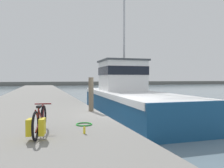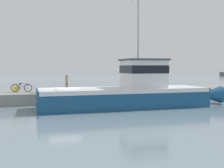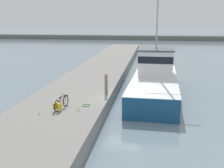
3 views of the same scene
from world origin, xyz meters
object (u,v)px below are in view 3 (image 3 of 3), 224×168
(mooring_post, at_px, (106,84))
(fishing_boat_main, at_px, (155,79))
(bicycle_touring, at_px, (60,104))
(water_bottle_on_curb, at_px, (78,109))
(water_bottle_by_bike, at_px, (39,112))

(mooring_post, bearing_deg, fishing_boat_main, 51.91)
(bicycle_touring, distance_m, water_bottle_on_curb, 1.16)
(fishing_boat_main, bearing_deg, water_bottle_by_bike, -123.41)
(fishing_boat_main, relative_size, mooring_post, 10.14)
(bicycle_touring, xyz_separation_m, water_bottle_on_curb, (1.13, -0.09, -0.26))
(fishing_boat_main, xyz_separation_m, bicycle_touring, (-5.60, -8.10, 0.04))
(fishing_boat_main, relative_size, water_bottle_by_bike, 64.16)
(bicycle_touring, relative_size, mooring_post, 1.17)
(bicycle_touring, xyz_separation_m, water_bottle_by_bike, (-0.91, -0.99, -0.23))
(bicycle_touring, bearing_deg, water_bottle_on_curb, 5.71)
(water_bottle_by_bike, bearing_deg, mooring_post, 56.86)
(mooring_post, relative_size, water_bottle_by_bike, 6.32)
(fishing_boat_main, distance_m, mooring_post, 5.60)
(bicycle_touring, xyz_separation_m, mooring_post, (2.16, 3.71, 0.40))
(water_bottle_on_curb, bearing_deg, bicycle_touring, 175.61)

